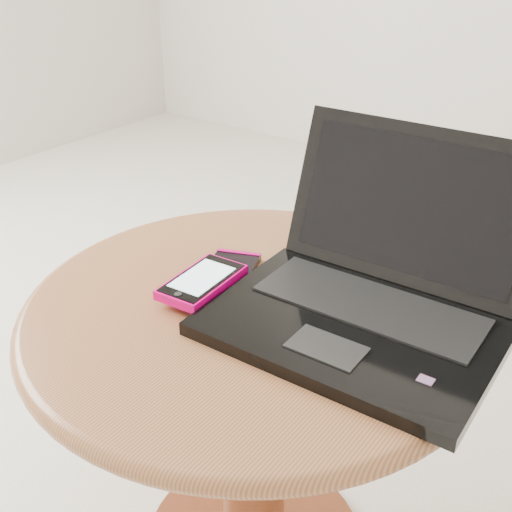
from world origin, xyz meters
The scene contains 4 objects.
table centered at (-0.02, 0.10, 0.39)m, with size 0.62×0.62×0.50m.
laptop centered at (0.12, 0.15, 0.54)m, with size 0.35×0.32×0.22m.
phone_black centered at (-0.09, 0.13, 0.50)m, with size 0.11×0.14×0.01m.
phone_pink centered at (-0.09, 0.08, 0.51)m, with size 0.08×0.13×0.02m.
Camera 1 is at (0.41, -0.48, 0.95)m, focal length 44.90 mm.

